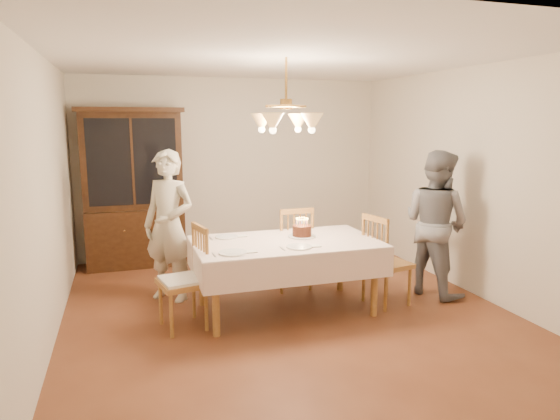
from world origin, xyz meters
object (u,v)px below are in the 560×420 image
object	(u,v)px
chair_far_side	(291,252)
dining_table	(286,248)
china_hutch	(134,191)
elderly_woman	(169,226)
birthday_cake	(302,232)

from	to	relation	value
chair_far_side	dining_table	bearing A→B (deg)	-113.60
china_hutch	elderly_woman	xyz separation A→B (m)	(0.33, -1.52, -0.20)
china_hutch	chair_far_side	distance (m)	2.43
chair_far_side	birthday_cake	bearing A→B (deg)	-97.26
china_hutch	dining_table	bearing A→B (deg)	-57.25
elderly_woman	birthday_cake	world-z (taller)	elderly_woman
dining_table	china_hutch	xyz separation A→B (m)	(-1.45, 2.25, 0.36)
dining_table	birthday_cake	xyz separation A→B (m)	(0.22, 0.12, 0.13)
dining_table	elderly_woman	bearing A→B (deg)	146.85
chair_far_side	china_hutch	bearing A→B (deg)	137.60
birthday_cake	china_hutch	bearing A→B (deg)	128.00
birthday_cake	elderly_woman	bearing A→B (deg)	155.33
china_hutch	chair_far_side	bearing A→B (deg)	-42.40
dining_table	chair_far_side	world-z (taller)	chair_far_side
china_hutch	birthday_cake	bearing A→B (deg)	-52.00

